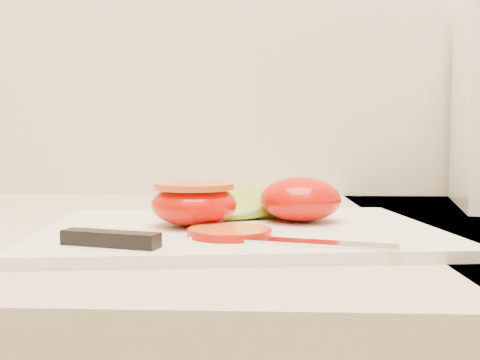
{
  "coord_description": "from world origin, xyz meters",
  "views": [
    {
      "loc": [
        0.03,
        1.06,
        1.02
      ],
      "look_at": [
        0.01,
        1.6,
        0.99
      ],
      "focal_mm": 40.0,
      "sensor_mm": 36.0,
      "label": 1
    }
  ],
  "objects": [
    {
      "name": "cutting_board",
      "position": [
        0.01,
        1.59,
        0.94
      ],
      "size": [
        0.41,
        0.32,
        0.01
      ],
      "primitive_type": "cube",
      "rotation": [
        0.0,
        0.0,
        0.12
      ],
      "color": "silver",
      "rests_on": "counter"
    },
    {
      "name": "tomato_half_dome",
      "position": [
        0.07,
        1.62,
        0.96
      ],
      "size": [
        0.09,
        0.09,
        0.05
      ],
      "primitive_type": "ellipsoid",
      "color": "#CD0600",
      "rests_on": "cutting_board"
    },
    {
      "name": "tomato_half_cut",
      "position": [
        -0.04,
        1.59,
        0.96
      ],
      "size": [
        0.09,
        0.09,
        0.04
      ],
      "color": "#CD0600",
      "rests_on": "cutting_board"
    },
    {
      "name": "tomato_slice_0",
      "position": [
        0.0,
        1.53,
        0.94
      ],
      "size": [
        0.07,
        0.07,
        0.01
      ],
      "primitive_type": "cylinder",
      "color": "orange",
      "rests_on": "cutting_board"
    },
    {
      "name": "lettuce_leaf_0",
      "position": [
        -0.02,
        1.67,
        0.95
      ],
      "size": [
        0.17,
        0.13,
        0.03
      ],
      "primitive_type": "ellipsoid",
      "rotation": [
        0.0,
        0.0,
        -0.22
      ],
      "color": "#85B02E",
      "rests_on": "cutting_board"
    },
    {
      "name": "lettuce_leaf_1",
      "position": [
        0.03,
        1.68,
        0.95
      ],
      "size": [
        0.14,
        0.14,
        0.03
      ],
      "primitive_type": "ellipsoid",
      "rotation": [
        0.0,
        0.0,
        0.76
      ],
      "color": "#85B02E",
      "rests_on": "cutting_board"
    },
    {
      "name": "knife",
      "position": [
        -0.03,
        1.49,
        0.94
      ],
      "size": [
        0.27,
        0.07,
        0.01
      ],
      "rotation": [
        0.0,
        0.0,
        -0.28
      ],
      "color": "silver",
      "rests_on": "cutting_board"
    }
  ]
}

